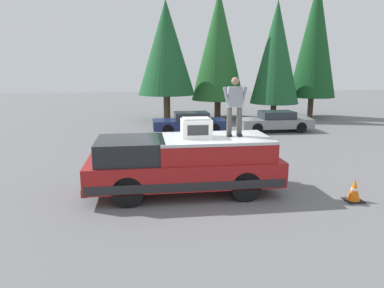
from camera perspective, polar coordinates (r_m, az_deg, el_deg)
ground_plane at (r=10.66m, az=2.05°, el=-7.70°), size 90.00×90.00×0.00m
pickup_truck at (r=10.38m, az=-1.23°, el=-3.19°), size 2.01×5.54×1.65m
compressor_unit at (r=10.20m, az=0.68°, el=2.59°), size 0.65×0.84×0.56m
person_on_truck_bed at (r=10.40m, az=6.79°, el=6.16°), size 0.29×0.72×1.69m
parked_car_grey at (r=21.17m, az=13.08°, el=3.53°), size 1.64×4.10×1.16m
parked_car_navy at (r=20.18m, az=-0.32°, el=3.44°), size 1.64×4.10×1.16m
traffic_cone at (r=10.87m, az=24.36°, el=-6.81°), size 0.47×0.47×0.62m
conifer_far_left at (r=28.09m, az=18.96°, el=15.56°), size 3.29×3.29×9.81m
conifer_left at (r=25.86m, az=13.20°, el=13.94°), size 3.33×3.33×8.05m
conifer_center_left at (r=26.20m, az=4.23°, el=15.29°), size 3.76×3.76×8.90m
conifer_center_right at (r=24.85m, az=-4.13°, el=14.95°), size 3.85×3.85×7.99m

